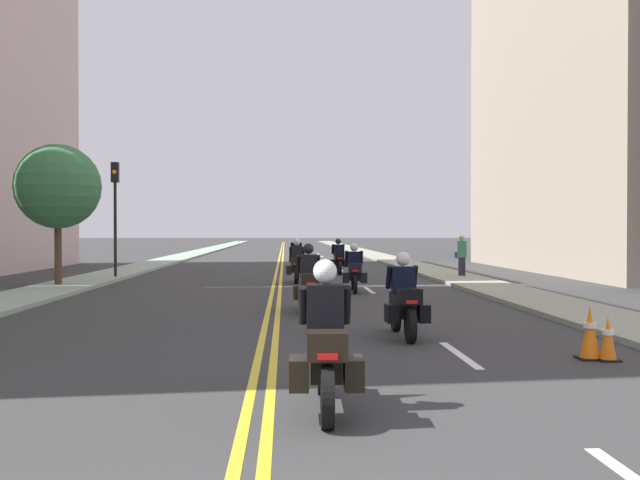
{
  "coord_description": "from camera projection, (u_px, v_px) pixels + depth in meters",
  "views": [
    {
      "loc": [
        0.3,
        -2.98,
        1.96
      ],
      "look_at": [
        1.64,
        24.31,
        1.58
      ],
      "focal_mm": 39.79,
      "sensor_mm": 36.0,
      "label": 1
    }
  ],
  "objects": [
    {
      "name": "motorcycle_1",
      "position": [
        404.0,
        303.0,
        12.86
      ],
      "size": [
        0.77,
        2.11,
        1.56
      ],
      "rotation": [
        0.0,
        0.0,
        0.02
      ],
      "color": "black",
      "rests_on": "ground"
    },
    {
      "name": "motorcycle_2",
      "position": [
        309.0,
        284.0,
        16.93
      ],
      "size": [
        0.77,
        2.1,
        1.65
      ],
      "rotation": [
        0.0,
        0.0,
        0.03
      ],
      "color": "black",
      "rests_on": "ground"
    },
    {
      "name": "motorcycle_5",
      "position": [
        338.0,
        260.0,
        31.61
      ],
      "size": [
        0.76,
        2.26,
        1.59
      ],
      "rotation": [
        0.0,
        0.0,
        0.01
      ],
      "color": "black",
      "rests_on": "ground"
    },
    {
      "name": "sidewalk_right",
      "position": [
        380.0,
        257.0,
        51.27
      ],
      "size": [
        2.15,
        144.0,
        0.12
      ],
      "primitive_type": "cube",
      "color": "gray",
      "rests_on": "ground"
    },
    {
      "name": "traffic_cone_0",
      "position": [
        590.0,
        333.0,
        10.73
      ],
      "size": [
        0.37,
        0.37,
        0.81
      ],
      "color": "black",
      "rests_on": "ground"
    },
    {
      "name": "ground_plane",
      "position": [
        281.0,
        258.0,
        50.92
      ],
      "size": [
        264.0,
        264.0,
        0.0
      ],
      "primitive_type": "plane",
      "color": "#333434"
    },
    {
      "name": "street_tree_0",
      "position": [
        58.0,
        187.0,
        24.15
      ],
      "size": [
        2.89,
        2.89,
        4.9
      ],
      "color": "#4F3725",
      "rests_on": "ground"
    },
    {
      "name": "centreline_yellow_outer",
      "position": [
        283.0,
        257.0,
        50.93
      ],
      "size": [
        0.12,
        132.0,
        0.01
      ],
      "primitive_type": "cube",
      "color": "yellow",
      "rests_on": "ground"
    },
    {
      "name": "lane_dashes_white",
      "position": [
        346.0,
        273.0,
        32.1
      ],
      "size": [
        0.14,
        56.4,
        0.01
      ],
      "color": "silver",
      "rests_on": "ground"
    },
    {
      "name": "traffic_cone_1",
      "position": [
        608.0,
        339.0,
        10.6
      ],
      "size": [
        0.31,
        0.31,
        0.67
      ],
      "color": "black",
      "rests_on": "ground"
    },
    {
      "name": "pedestrian_0",
      "position": [
        462.0,
        256.0,
        28.77
      ],
      "size": [
        0.5,
        0.3,
        1.76
      ],
      "rotation": [
        0.0,
        0.0,
        2.91
      ],
      "color": "#2A2437",
      "rests_on": "ground"
    },
    {
      "name": "motorcycle_0",
      "position": [
        325.0,
        351.0,
        7.6
      ],
      "size": [
        0.77,
        2.12,
        1.64
      ],
      "rotation": [
        0.0,
        0.0,
        -0.02
      ],
      "color": "black",
      "rests_on": "ground"
    },
    {
      "name": "motorcycle_3",
      "position": [
        354.0,
        272.0,
        22.39
      ],
      "size": [
        0.78,
        2.14,
        1.55
      ],
      "rotation": [
        0.0,
        0.0,
        -0.05
      ],
      "color": "black",
      "rests_on": "ground"
    },
    {
      "name": "sidewalk_left",
      "position": [
        181.0,
        257.0,
        50.57
      ],
      "size": [
        2.15,
        144.0,
        0.12
      ],
      "primitive_type": "cube",
      "color": "#94A796",
      "rests_on": "ground"
    },
    {
      "name": "traffic_light_near",
      "position": [
        115.0,
        199.0,
        28.17
      ],
      "size": [
        0.28,
        0.38,
        4.66
      ],
      "color": "black",
      "rests_on": "ground"
    },
    {
      "name": "centreline_yellow_inner",
      "position": [
        279.0,
        258.0,
        50.92
      ],
      "size": [
        0.12,
        132.0,
        0.01
      ],
      "primitive_type": "cube",
      "color": "yellow",
      "rests_on": "ground"
    },
    {
      "name": "motorcycle_6",
      "position": [
        296.0,
        256.0,
        36.16
      ],
      "size": [
        0.77,
        2.14,
        1.6
      ],
      "rotation": [
        0.0,
        0.0,
        0.02
      ],
      "color": "black",
      "rests_on": "ground"
    },
    {
      "name": "motorcycle_4",
      "position": [
        297.0,
        265.0,
        26.5
      ],
      "size": [
        0.78,
        2.21,
        1.64
      ],
      "rotation": [
        0.0,
        0.0,
        -0.04
      ],
      "color": "black",
      "rests_on": "ground"
    }
  ]
}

